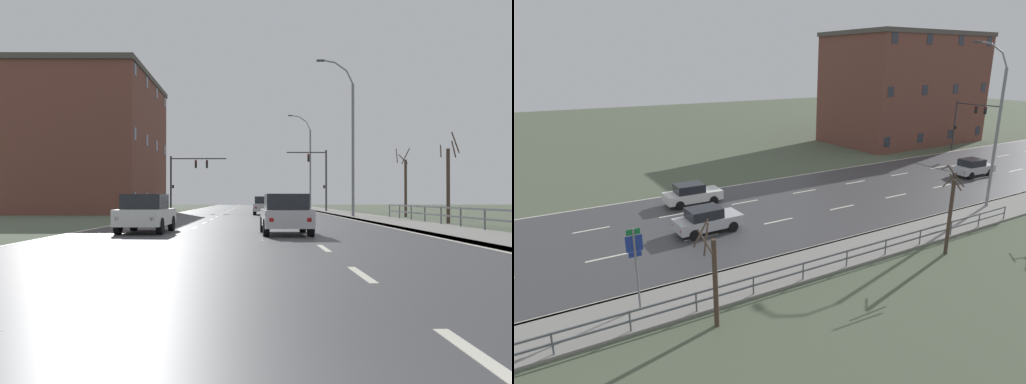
# 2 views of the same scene
# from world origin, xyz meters

# --- Properties ---
(ground_plane) EXTENTS (160.00, 160.00, 0.12)m
(ground_plane) POSITION_xyz_m (0.00, 48.00, -0.06)
(ground_plane) COLOR #4C5642
(road_asphalt_strip) EXTENTS (14.00, 120.00, 0.03)m
(road_asphalt_strip) POSITION_xyz_m (0.00, 60.00, 0.01)
(road_asphalt_strip) COLOR #3D3D3F
(road_asphalt_strip) RESTS_ON ground
(sidewalk_right) EXTENTS (3.00, 120.00, 0.12)m
(sidewalk_right) POSITION_xyz_m (8.43, 60.00, 0.06)
(sidewalk_right) COLOR gray
(sidewalk_right) RESTS_ON ground
(guardrail) EXTENTS (0.07, 32.31, 1.00)m
(guardrail) POSITION_xyz_m (9.85, 20.26, 0.71)
(guardrail) COLOR #515459
(guardrail) RESTS_ON ground
(street_lamp_midground) EXTENTS (2.72, 0.24, 11.45)m
(street_lamp_midground) POSITION_xyz_m (7.43, 37.92, 5.58)
(street_lamp_midground) COLOR slate
(street_lamp_midground) RESTS_ON ground
(street_lamp_distant) EXTENTS (2.89, 0.24, 11.89)m
(street_lamp_distant) POSITION_xyz_m (7.42, 68.10, 5.78)
(street_lamp_distant) COLOR slate
(street_lamp_distant) RESTS_ON ground
(traffic_signal_right) EXTENTS (4.13, 0.36, 6.36)m
(traffic_signal_right) POSITION_xyz_m (7.24, 55.13, 4.08)
(traffic_signal_right) COLOR #38383A
(traffic_signal_right) RESTS_ON ground
(traffic_signal_left) EXTENTS (5.69, 0.36, 5.69)m
(traffic_signal_left) POSITION_xyz_m (-6.43, 54.56, 3.97)
(traffic_signal_left) COLOR #38383A
(traffic_signal_left) RESTS_ON ground
(car_near_right) EXTENTS (1.92, 4.14, 1.57)m
(car_near_right) POSITION_xyz_m (1.63, 18.89, 0.80)
(car_near_right) COLOR #B7B7BC
(car_near_right) RESTS_ON ground
(car_far_right) EXTENTS (1.95, 4.16, 1.57)m
(car_far_right) POSITION_xyz_m (1.36, 45.16, 0.80)
(car_far_right) COLOR #B7B7BC
(car_far_right) RESTS_ON ground
(car_mid_centre) EXTENTS (1.93, 4.15, 1.57)m
(car_mid_centre) POSITION_xyz_m (-3.95, 20.09, 0.80)
(car_mid_centre) COLOR silver
(car_mid_centre) RESTS_ON ground
(brick_building) EXTENTS (11.84, 19.12, 13.53)m
(brick_building) POSITION_xyz_m (-15.48, 53.67, 6.77)
(brick_building) COLOR brown
(brick_building) RESTS_ON ground
(bare_tree_mid) EXTENTS (1.16, 1.22, 5.06)m
(bare_tree_mid) POSITION_xyz_m (11.29, 28.70, 2.29)
(bare_tree_mid) COLOR #423328
(bare_tree_mid) RESTS_ON ground
(bare_tree_far) EXTENTS (1.17, 1.40, 5.22)m
(bare_tree_far) POSITION_xyz_m (11.82, 39.64, 2.40)
(bare_tree_far) COLOR #423328
(bare_tree_far) RESTS_ON ground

